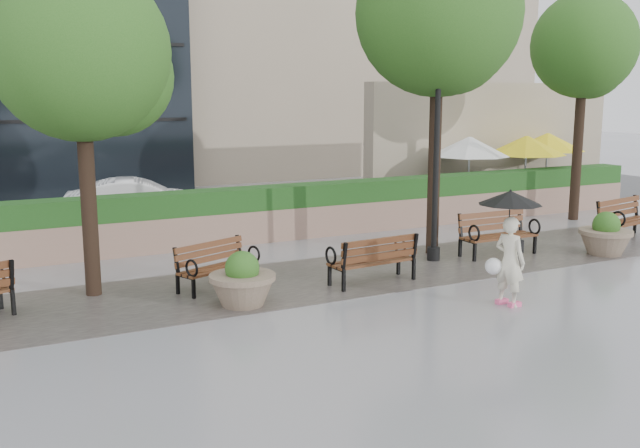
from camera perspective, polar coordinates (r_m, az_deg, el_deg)
name	(u,v)px	position (r m, az deg, el deg)	size (l,w,h in m)	color
ground	(446,312)	(12.26, 10.04, -6.99)	(100.00, 100.00, 0.00)	gray
cobble_strip	(356,273)	(14.65, 2.91, -3.94)	(28.00, 3.20, 0.01)	#383330
hedge_wall	(277,213)	(18.01, -3.49, 0.89)	(24.00, 0.80, 1.35)	#906D5D
cafe_wall	(492,142)	(25.52, 13.60, 6.43)	(10.00, 0.60, 4.00)	tan
cafe_hedge	(524,195)	(23.72, 15.99, 2.27)	(8.00, 0.50, 0.90)	#194416
asphalt_street	(223,215)	(21.79, -7.74, 0.70)	(40.00, 7.00, 0.00)	black
bench_1	(218,275)	(13.61, -8.20, -4.05)	(1.73, 1.19, 0.87)	#593519
bench_2	(373,269)	(13.86, 4.23, -3.63)	(1.79, 0.82, 0.94)	#593519
bench_3	(498,243)	(16.67, 14.03, -1.48)	(1.84, 0.75, 0.98)	#593519
bench_4	(627,228)	(19.57, 23.35, -0.27)	(1.99, 1.11, 1.01)	#593519
planter_left	(243,284)	(12.42, -6.22, -4.83)	(1.15, 1.15, 0.97)	#7F6B56
planter_right	(605,238)	(17.51, 21.87, -1.03)	(1.19, 1.19, 0.99)	#7F6B56
lamppost	(436,171)	(15.61, 9.25, 4.17)	(0.28, 0.28, 4.45)	black
tree_0	(89,59)	(13.36, -18.03, 12.44)	(3.24, 3.11, 5.89)	black
tree_1	(442,20)	(16.48, 9.73, 15.77)	(3.69, 3.63, 7.17)	black
tree_2	(586,51)	(22.07, 20.49, 12.85)	(3.11, 2.95, 6.45)	black
patio_umb_white	(470,147)	(22.93, 11.87, 6.06)	(2.50, 2.50, 2.30)	black
patio_umb_yellow_a	(526,146)	(23.89, 16.18, 6.04)	(2.50, 2.50, 2.30)	black
patio_umb_yellow_b	(548,142)	(25.78, 17.75, 6.24)	(2.50, 2.50, 2.30)	black
car_right	(138,202)	(20.60, -14.34, 1.74)	(1.37, 3.94, 1.30)	silver
pedestrian	(509,236)	(12.63, 14.92, -0.97)	(1.09, 1.09, 2.00)	beige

